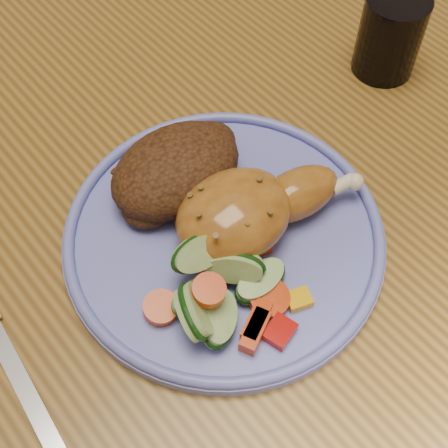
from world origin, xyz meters
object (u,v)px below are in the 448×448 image
object	(u,v)px
fork	(8,356)
drinking_glass	(390,35)
plate	(224,237)
dining_table	(205,213)

from	to	relation	value
fork	drinking_glass	distance (m)	0.47
plate	fork	size ratio (longest dim) A/B	1.64
dining_table	fork	size ratio (longest dim) A/B	8.32
plate	drinking_glass	bearing A→B (deg)	12.48
dining_table	plate	distance (m)	0.13
fork	drinking_glass	world-z (taller)	drinking_glass
dining_table	drinking_glass	bearing A→B (deg)	-4.93
fork	dining_table	bearing A→B (deg)	12.65
dining_table	fork	world-z (taller)	fork
drinking_glass	dining_table	bearing A→B (deg)	175.07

